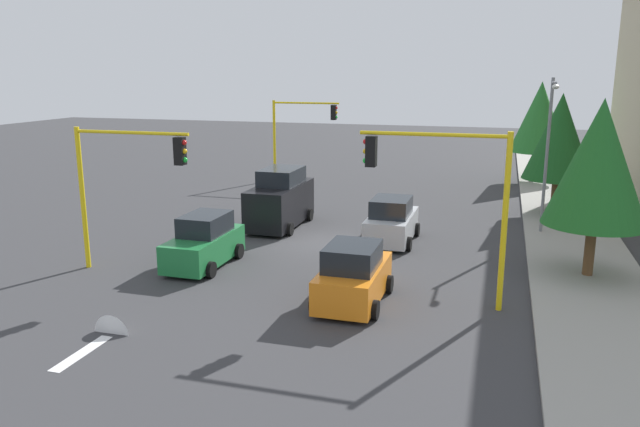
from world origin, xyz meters
The scene contains 14 objects.
ground_plane centered at (0.00, 0.00, 0.00)m, with size 120.00×120.00×0.00m, color #353538.
sidewalk_kerb centered at (-5.00, 10.50, 0.07)m, with size 80.00×4.00×0.15m, color gray.
lane_arrow_near centered at (11.51, -3.00, 0.01)m, with size 2.40×1.10×1.10m.
traffic_signal_near_left centered at (6.00, 5.68, 3.93)m, with size 0.36×4.59×5.54m.
traffic_signal_far_right centered at (-14.00, -5.65, 3.82)m, with size 0.36×4.59×5.38m.
traffic_signal_near_right centered at (6.00, -5.64, 3.77)m, with size 0.36×4.59×5.31m.
street_lamp_curbside centered at (-3.61, 9.20, 4.35)m, with size 2.15×0.28×7.00m.
tree_roadside_near centered at (2.00, 10.50, 4.18)m, with size 3.52×3.52×6.39m.
tree_roadside_far centered at (-18.00, 9.50, 4.34)m, with size 3.65×3.65×6.64m.
tree_roadside_mid centered at (-8.00, 10.00, 4.07)m, with size 3.43×3.43×6.24m.
delivery_van_black centered at (-2.06, -2.70, 1.28)m, with size 4.80×2.22×2.77m.
car_silver centered at (-0.81, 2.89, 0.90)m, with size 3.96×2.10×1.98m.
car_orange centered at (6.71, 3.00, 0.90)m, with size 3.86×2.10×1.98m.
car_green centered at (4.51, -3.36, 0.90)m, with size 3.97×1.98×1.98m.
Camera 1 is at (24.80, 7.30, 7.25)m, focal length 34.45 mm.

